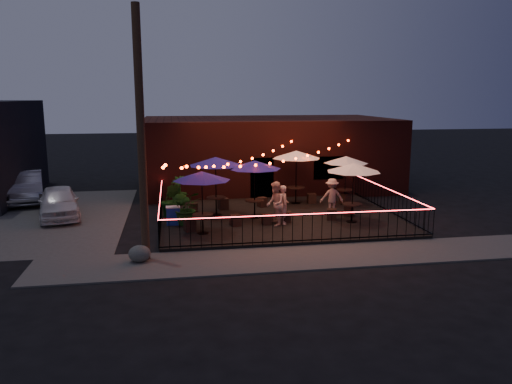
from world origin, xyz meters
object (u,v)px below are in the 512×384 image
utility_pole (141,137)px  cafe_table_0 (202,177)px  cafe_table_2 (255,165)px  boulder (140,254)px  cafe_table_1 (216,162)px  cafe_table_4 (354,168)px  cafe_table_5 (346,160)px  cooler (173,215)px  cafe_table_3 (296,155)px

utility_pole → cafe_table_0: 3.54m
cafe_table_2 → cafe_table_0: bearing=-138.1°
cafe_table_0 → boulder: cafe_table_0 is taller
cafe_table_1 → cafe_table_4: cafe_table_1 is taller
cafe_table_1 → cafe_table_2: (1.57, -0.79, -0.07)m
cafe_table_0 → cafe_table_5: 8.14m
cafe_table_4 → cooler: (-7.27, 0.78, -1.85)m
cafe_table_0 → cafe_table_3: bearing=44.1°
cafe_table_5 → cafe_table_0: bearing=-150.0°
cafe_table_2 → cafe_table_3: (2.44, 2.55, 0.08)m
cafe_table_2 → boulder: cafe_table_2 is taller
cafe_table_3 → cafe_table_4: cafe_table_3 is taller
cafe_table_4 → cafe_table_5: bearing=75.3°
cafe_table_2 → cafe_table_3: size_ratio=0.96×
cafe_table_2 → boulder: (-4.52, -4.73, -2.09)m
cafe_table_4 → boulder: (-8.36, -3.36, -2.07)m
cafe_table_1 → cafe_table_3: (4.01, 1.76, 0.01)m
cafe_table_4 → utility_pole: bearing=-159.1°
cafe_table_2 → cooler: 3.95m
cafe_table_1 → cafe_table_5: bearing=10.7°
cafe_table_5 → cafe_table_2: bearing=-157.3°
cafe_table_2 → cafe_table_5: cafe_table_2 is taller
utility_pole → cafe_table_0: utility_pole is taller
cafe_table_3 → boulder: size_ratio=3.21×
cafe_table_1 → boulder: 6.62m
cafe_table_4 → boulder: cafe_table_4 is taller
cafe_table_3 → boulder: cafe_table_3 is taller
cafe_table_2 → boulder: bearing=-133.7°
utility_pole → cooler: 5.30m
utility_pole → cafe_table_4: size_ratio=3.23×
cooler → boulder: (-1.09, -4.15, -0.22)m
utility_pole → cafe_table_2: utility_pole is taller
cafe_table_1 → cooler: 3.02m
cafe_table_3 → cafe_table_5: cafe_table_3 is taller
cafe_table_3 → cafe_table_5: size_ratio=1.00×
cafe_table_2 → cooler: cafe_table_2 is taller
cafe_table_0 → cafe_table_3: cafe_table_3 is taller
cafe_table_5 → boulder: size_ratio=3.21×
cafe_table_2 → cafe_table_4: cafe_table_2 is taller
cafe_table_4 → cafe_table_5: cafe_table_4 is taller
utility_pole → cafe_table_0: bearing=50.2°
cafe_table_3 → cafe_table_0: bearing=-135.9°
cafe_table_0 → cafe_table_2: cafe_table_2 is taller
cafe_table_5 → boulder: (-9.24, -6.71, -1.95)m
cafe_table_0 → cafe_table_2: bearing=41.9°
utility_pole → cooler: utility_pole is taller
cafe_table_1 → cafe_table_4: size_ratio=1.21×
cafe_table_2 → cooler: bearing=-170.3°
cafe_table_5 → cooler: bearing=-162.5°
utility_pole → cafe_table_3: 9.88m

